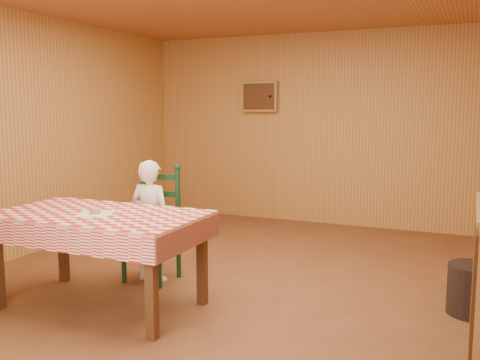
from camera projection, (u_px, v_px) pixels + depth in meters
name	position (u px, v px, depth m)	size (l,w,h in m)	color
ground	(231.00, 289.00, 4.74)	(6.00, 6.00, 0.00)	brown
cabin_walls	(254.00, 83.00, 4.98)	(5.10, 6.05, 2.65)	#C18B45
dining_table	(100.00, 223.00, 4.24)	(1.66, 0.96, 0.77)	#4E2C14
ladder_chair	(154.00, 226.00, 4.97)	(0.44, 0.40, 1.08)	black
seated_child	(151.00, 221.00, 4.91)	(0.41, 0.27, 1.12)	white
napkin	(95.00, 214.00, 4.18)	(0.26, 0.26, 0.00)	white
donut	(95.00, 211.00, 4.18)	(0.09, 0.09, 0.03)	#B57B41
storage_bin	(473.00, 290.00, 4.13)	(0.39, 0.39, 0.39)	black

